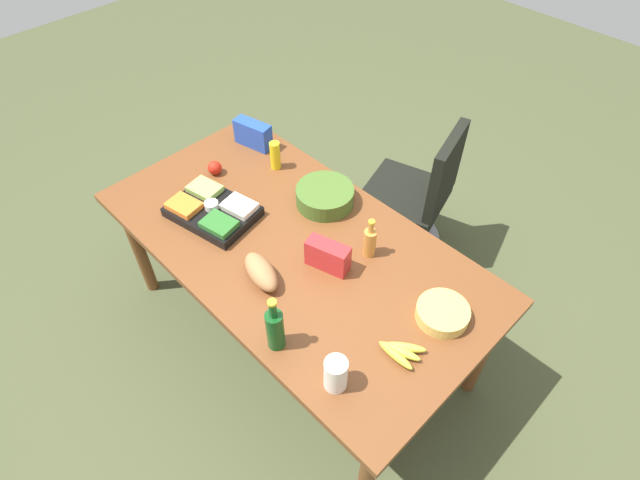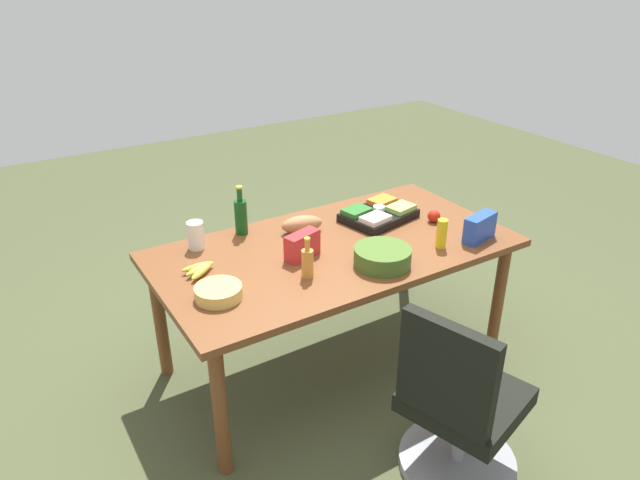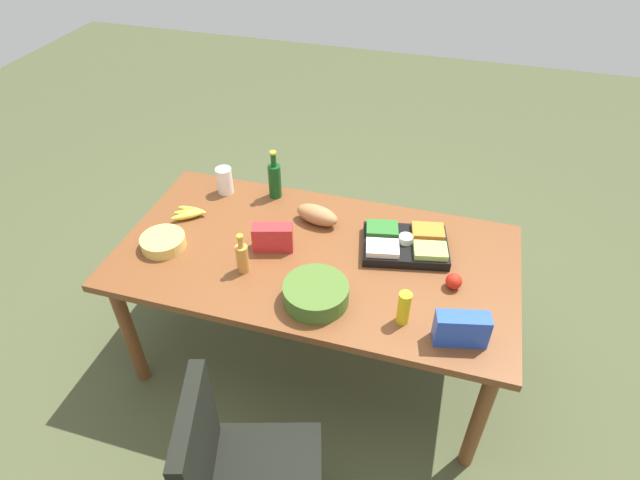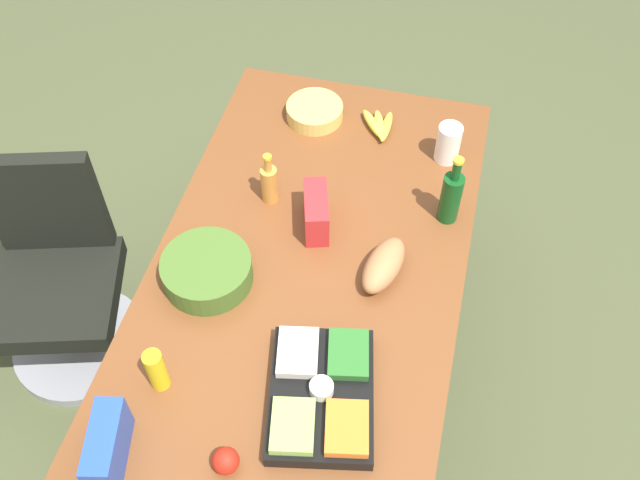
% 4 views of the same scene
% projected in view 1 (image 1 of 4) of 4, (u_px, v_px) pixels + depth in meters
% --- Properties ---
extents(ground_plane, '(10.00, 10.00, 0.00)m').
position_uv_depth(ground_plane, '(298.00, 332.00, 3.03)').
color(ground_plane, '#464D2F').
extents(conference_table, '(1.97, 1.04, 0.78)m').
position_uv_depth(conference_table, '(294.00, 254.00, 2.51)').
color(conference_table, brown).
rests_on(conference_table, ground).
extents(office_chair, '(0.60, 0.60, 0.93)m').
position_uv_depth(office_chair, '(411.00, 205.00, 3.25)').
color(office_chair, gray).
rests_on(office_chair, ground).
extents(mayo_jar, '(0.09, 0.09, 0.16)m').
position_uv_depth(mayo_jar, '(336.00, 374.00, 1.90)').
color(mayo_jar, white).
rests_on(mayo_jar, conference_table).
extents(salad_bowl, '(0.30, 0.30, 0.09)m').
position_uv_depth(salad_bowl, '(325.00, 196.00, 2.61)').
color(salad_bowl, '#436425').
rests_on(salad_bowl, conference_table).
extents(chip_bag_red, '(0.21, 0.13, 0.14)m').
position_uv_depth(chip_bag_red, '(328.00, 256.00, 2.30)').
color(chip_bag_red, red).
rests_on(chip_bag_red, conference_table).
extents(veggie_tray, '(0.47, 0.38, 0.09)m').
position_uv_depth(veggie_tray, '(213.00, 210.00, 2.55)').
color(veggie_tray, black).
rests_on(veggie_tray, conference_table).
extents(bread_loaf, '(0.26, 0.16, 0.10)m').
position_uv_depth(bread_loaf, '(261.00, 272.00, 2.27)').
color(bread_loaf, '#A66F43').
rests_on(bread_loaf, conference_table).
extents(banana_bunch, '(0.17, 0.14, 0.04)m').
position_uv_depth(banana_bunch, '(400.00, 351.00, 2.02)').
color(banana_bunch, gold).
rests_on(banana_bunch, conference_table).
extents(dressing_bottle, '(0.06, 0.06, 0.21)m').
position_uv_depth(dressing_bottle, '(370.00, 242.00, 2.35)').
color(dressing_bottle, '#CA8637').
rests_on(dressing_bottle, conference_table).
extents(apple_red, '(0.09, 0.09, 0.08)m').
position_uv_depth(apple_red, '(215.00, 168.00, 2.78)').
color(apple_red, red).
rests_on(apple_red, conference_table).
extents(mustard_bottle, '(0.06, 0.06, 0.16)m').
position_uv_depth(mustard_bottle, '(275.00, 155.00, 2.78)').
color(mustard_bottle, yellow).
rests_on(mustard_bottle, conference_table).
extents(chip_bag_blue, '(0.23, 0.13, 0.15)m').
position_uv_depth(chip_bag_blue, '(253.00, 134.00, 2.92)').
color(chip_bag_blue, '#2449B6').
rests_on(chip_bag_blue, conference_table).
extents(chip_bowl, '(0.25, 0.25, 0.06)m').
position_uv_depth(chip_bowl, '(442.00, 313.00, 2.14)').
color(chip_bowl, '#D8B858').
rests_on(chip_bowl, conference_table).
extents(wine_bottle, '(0.09, 0.09, 0.29)m').
position_uv_depth(wine_bottle, '(275.00, 328.00, 2.00)').
color(wine_bottle, '#104719').
rests_on(wine_bottle, conference_table).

